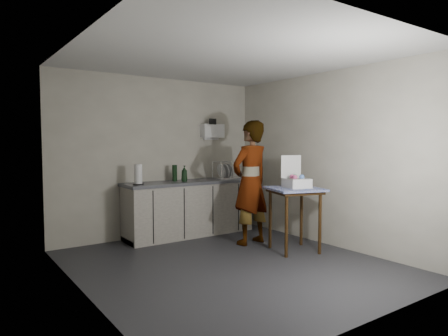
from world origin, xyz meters
TOP-DOWN VIEW (x-y plane):
  - ground at (0.00, 0.00)m, footprint 4.00×4.00m
  - wall_back at (0.00, 1.99)m, footprint 3.60×0.02m
  - wall_right at (1.79, 0.00)m, footprint 0.02×4.00m
  - wall_left at (-1.79, 0.00)m, footprint 0.02×4.00m
  - ceiling at (0.00, 0.00)m, footprint 3.60×4.00m
  - kitchen_counter at (0.40, 1.70)m, footprint 2.24×0.62m
  - wall_shelf at (1.00, 1.92)m, footprint 0.42×0.18m
  - side_table at (1.12, -0.01)m, footprint 0.87×0.87m
  - standing_man at (0.87, 0.68)m, footprint 0.74×0.54m
  - soap_bottle at (0.26, 1.63)m, footprint 0.10×0.11m
  - soda_can at (0.30, 1.71)m, footprint 0.07×0.07m
  - dark_bottle at (0.16, 1.77)m, footprint 0.08×0.08m
  - paper_towel at (-0.54, 1.62)m, footprint 0.17×0.17m
  - dish_rack at (1.11, 1.66)m, footprint 0.43×0.33m
  - bakery_box at (1.15, 0.01)m, footprint 0.40×0.41m

SIDE VIEW (x-z plane):
  - ground at x=0.00m, z-range 0.00..0.00m
  - kitchen_counter at x=0.40m, z-range -0.03..0.88m
  - side_table at x=1.12m, z-range 0.34..1.24m
  - standing_man at x=0.87m, z-range 0.00..1.87m
  - soda_can at x=0.30m, z-range 0.91..1.04m
  - dish_rack at x=1.11m, z-range 0.83..1.13m
  - bakery_box at x=1.15m, z-range 0.78..1.23m
  - soap_bottle at x=0.26m, z-range 0.91..1.17m
  - dark_bottle at x=0.16m, z-range 0.91..1.18m
  - paper_towel at x=-0.54m, z-range 0.90..1.21m
  - wall_back at x=0.00m, z-range 0.00..2.60m
  - wall_right at x=1.79m, z-range 0.00..2.60m
  - wall_left at x=-1.79m, z-range 0.00..2.60m
  - wall_shelf at x=1.00m, z-range 1.56..1.93m
  - ceiling at x=0.00m, z-range 2.59..2.60m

